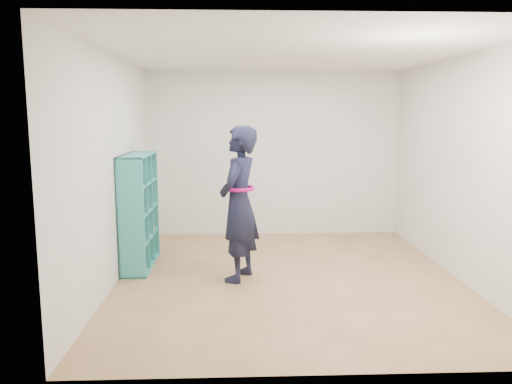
{
  "coord_description": "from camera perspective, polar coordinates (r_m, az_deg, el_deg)",
  "views": [
    {
      "loc": [
        -0.61,
        -5.68,
        1.92
      ],
      "look_at": [
        -0.37,
        0.3,
        0.99
      ],
      "focal_mm": 35.0,
      "sensor_mm": 36.0,
      "label": 1
    }
  ],
  "objects": [
    {
      "name": "floor",
      "position": [
        6.03,
        3.65,
        -9.74
      ],
      "size": [
        4.5,
        4.5,
        0.0
      ],
      "primitive_type": "plane",
      "color": "olive",
      "rests_on": "ground"
    },
    {
      "name": "ceiling",
      "position": [
        5.76,
        3.91,
        15.61
      ],
      "size": [
        4.5,
        4.5,
        0.0
      ],
      "primitive_type": "plane",
      "color": "white",
      "rests_on": "wall_back"
    },
    {
      "name": "wall_left",
      "position": [
        5.88,
        -16.0,
        2.45
      ],
      "size": [
        0.02,
        4.5,
        2.6
      ],
      "primitive_type": "cube",
      "color": "beige",
      "rests_on": "floor"
    },
    {
      "name": "wall_right",
      "position": [
        6.28,
        22.25,
        2.52
      ],
      "size": [
        0.02,
        4.5,
        2.6
      ],
      "primitive_type": "cube",
      "color": "beige",
      "rests_on": "floor"
    },
    {
      "name": "wall_back",
      "position": [
        7.98,
        2.07,
        4.38
      ],
      "size": [
        4.0,
        0.02,
        2.6
      ],
      "primitive_type": "cube",
      "color": "beige",
      "rests_on": "floor"
    },
    {
      "name": "wall_front",
      "position": [
        3.54,
        7.62,
        -1.31
      ],
      "size": [
        4.0,
        0.02,
        2.6
      ],
      "primitive_type": "cube",
      "color": "beige",
      "rests_on": "floor"
    },
    {
      "name": "bookshelf",
      "position": [
        6.47,
        -13.42,
        -2.32
      ],
      "size": [
        0.31,
        1.08,
        1.44
      ],
      "color": "teal",
      "rests_on": "floor"
    },
    {
      "name": "person",
      "position": [
        5.76,
        -1.97,
        -1.35
      ],
      "size": [
        0.63,
        0.77,
        1.8
      ],
      "rotation": [
        0.0,
        0.0,
        -1.93
      ],
      "color": "black",
      "rests_on": "floor"
    },
    {
      "name": "smartphone",
      "position": [
        5.87,
        -2.9,
        -0.0
      ],
      "size": [
        0.02,
        0.1,
        0.13
      ],
      "rotation": [
        0.37,
        0.0,
        -0.14
      ],
      "color": "silver",
      "rests_on": "person"
    }
  ]
}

